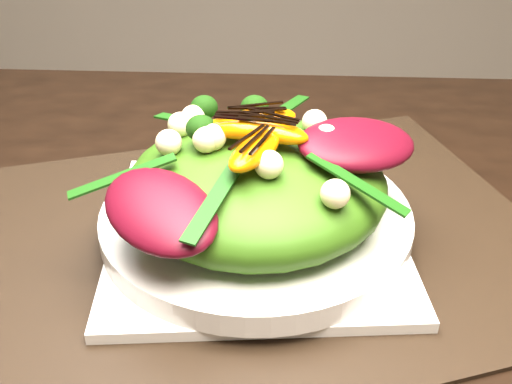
# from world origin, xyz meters

# --- Properties ---
(dining_table) EXTENTS (1.60, 0.90, 0.75)m
(dining_table) POSITION_xyz_m (0.00, 0.00, 0.73)
(dining_table) COLOR black
(dining_table) RESTS_ON floor
(placemat) EXTENTS (0.56, 0.49, 0.00)m
(placemat) POSITION_xyz_m (0.03, 0.07, 0.75)
(placemat) COLOR black
(placemat) RESTS_ON dining_table
(plate_base) EXTENTS (0.25, 0.25, 0.01)m
(plate_base) POSITION_xyz_m (0.03, 0.07, 0.76)
(plate_base) COLOR silver
(plate_base) RESTS_ON placemat
(salad_bowl) EXTENTS (0.29, 0.29, 0.02)m
(salad_bowl) POSITION_xyz_m (0.03, 0.07, 0.77)
(salad_bowl) COLOR silver
(salad_bowl) RESTS_ON plate_base
(lettuce_mound) EXTENTS (0.27, 0.27, 0.07)m
(lettuce_mound) POSITION_xyz_m (0.03, 0.07, 0.80)
(lettuce_mound) COLOR #345D11
(lettuce_mound) RESTS_ON salad_bowl
(radicchio_leaf) EXTENTS (0.12, 0.10, 0.02)m
(radicchio_leaf) POSITION_xyz_m (0.10, 0.08, 0.84)
(radicchio_leaf) COLOR #440712
(radicchio_leaf) RESTS_ON lettuce_mound
(orange_segment) EXTENTS (0.07, 0.05, 0.02)m
(orange_segment) POSITION_xyz_m (0.01, 0.08, 0.85)
(orange_segment) COLOR #E36803
(orange_segment) RESTS_ON lettuce_mound
(broccoli_floret) EXTENTS (0.03, 0.03, 0.03)m
(broccoli_floret) POSITION_xyz_m (-0.02, 0.09, 0.85)
(broccoli_floret) COLOR black
(broccoli_floret) RESTS_ON lettuce_mound
(macadamia_nut) EXTENTS (0.02, 0.02, 0.02)m
(macadamia_nut) POSITION_xyz_m (0.05, 0.04, 0.85)
(macadamia_nut) COLOR beige
(macadamia_nut) RESTS_ON lettuce_mound
(balsamic_drizzle) EXTENTS (0.04, 0.02, 0.00)m
(balsamic_drizzle) POSITION_xyz_m (0.01, 0.08, 0.85)
(balsamic_drizzle) COLOR black
(balsamic_drizzle) RESTS_ON orange_segment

